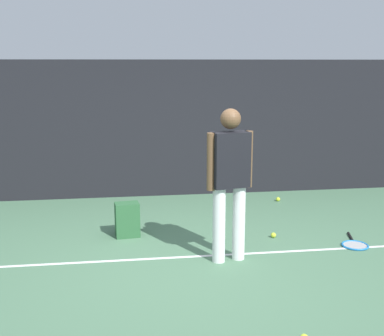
{
  "coord_description": "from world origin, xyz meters",
  "views": [
    {
      "loc": [
        -0.78,
        -5.11,
        2.18
      ],
      "look_at": [
        0.0,
        0.4,
        1.0
      ],
      "focal_mm": 46.85,
      "sensor_mm": 36.0,
      "label": 1
    }
  ],
  "objects_px": {
    "tennis_racket": "(355,244)",
    "tennis_ball_near_player": "(278,199)",
    "tennis_player": "(230,176)",
    "backpack": "(127,220)",
    "tennis_ball_by_fence": "(273,235)"
  },
  "relations": [
    {
      "from": "tennis_player",
      "to": "backpack",
      "type": "relative_size",
      "value": 3.86
    },
    {
      "from": "tennis_player",
      "to": "backpack",
      "type": "distance_m",
      "value": 1.65
    },
    {
      "from": "tennis_racket",
      "to": "backpack",
      "type": "distance_m",
      "value": 2.83
    },
    {
      "from": "tennis_player",
      "to": "backpack",
      "type": "xyz_separation_m",
      "value": [
        -1.11,
        0.96,
        -0.76
      ]
    },
    {
      "from": "tennis_player",
      "to": "tennis_racket",
      "type": "distance_m",
      "value": 1.89
    },
    {
      "from": "backpack",
      "to": "tennis_ball_near_player",
      "type": "distance_m",
      "value": 2.74
    },
    {
      "from": "tennis_racket",
      "to": "tennis_ball_near_player",
      "type": "bearing_deg",
      "value": -156.12
    },
    {
      "from": "tennis_player",
      "to": "tennis_racket",
      "type": "height_order",
      "value": "tennis_player"
    },
    {
      "from": "tennis_ball_by_fence",
      "to": "backpack",
      "type": "bearing_deg",
      "value": 169.85
    },
    {
      "from": "tennis_racket",
      "to": "backpack",
      "type": "height_order",
      "value": "backpack"
    },
    {
      "from": "tennis_ball_by_fence",
      "to": "tennis_racket",
      "type": "bearing_deg",
      "value": -24.39
    },
    {
      "from": "tennis_ball_near_player",
      "to": "backpack",
      "type": "bearing_deg",
      "value": -151.58
    },
    {
      "from": "tennis_player",
      "to": "tennis_racket",
      "type": "relative_size",
      "value": 2.67
    },
    {
      "from": "tennis_racket",
      "to": "tennis_ball_near_player",
      "type": "relative_size",
      "value": 9.65
    },
    {
      "from": "tennis_ball_near_player",
      "to": "tennis_ball_by_fence",
      "type": "height_order",
      "value": "same"
    }
  ]
}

